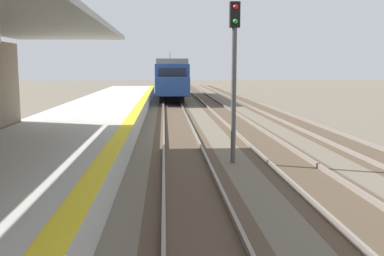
{
  "coord_description": "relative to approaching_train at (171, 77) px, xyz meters",
  "views": [
    {
      "loc": [
        1.21,
        1.82,
        3.14
      ],
      "look_at": [
        1.69,
        9.42,
        2.1
      ],
      "focal_mm": 41.55,
      "sensor_mm": 36.0,
      "label": 1
    }
  ],
  "objects": [
    {
      "name": "track_pair_middle",
      "position": [
        3.4,
        -27.43,
        -2.13
      ],
      "size": [
        2.34,
        120.0,
        0.16
      ],
      "color": "#4C3D2D",
      "rests_on": "ground"
    },
    {
      "name": "track_pair_nearest_platform",
      "position": [
        -0.0,
        -27.43,
        -2.13
      ],
      "size": [
        2.34,
        120.0,
        0.16
      ],
      "color": "#4C3D2D",
      "rests_on": "ground"
    },
    {
      "name": "approaching_train",
      "position": [
        0.0,
        0.0,
        0.0
      ],
      "size": [
        2.93,
        19.6,
        4.76
      ],
      "color": "navy",
      "rests_on": "ground"
    },
    {
      "name": "rail_signal_post",
      "position": [
        1.57,
        -31.28,
        1.02
      ],
      "size": [
        0.32,
        0.34,
        5.2
      ],
      "color": "#4C4C4C",
      "rests_on": "ground"
    },
    {
      "name": "station_platform",
      "position": [
        -4.4,
        -31.43,
        -1.73
      ],
      "size": [
        5.0,
        80.0,
        0.91
      ],
      "color": "#B7B5AD",
      "rests_on": "ground"
    },
    {
      "name": "track_pair_far_side",
      "position": [
        6.8,
        -27.43,
        -2.13
      ],
      "size": [
        2.34,
        120.0,
        0.16
      ],
      "color": "#4C3D2D",
      "rests_on": "ground"
    }
  ]
}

